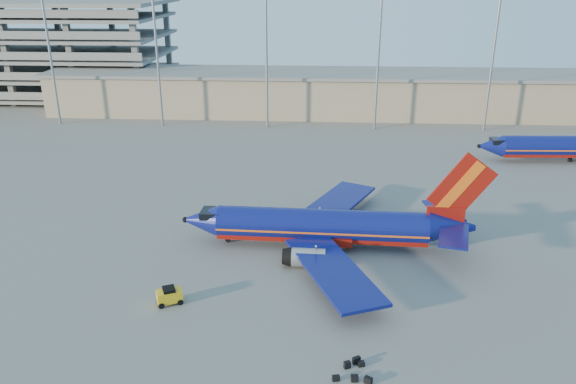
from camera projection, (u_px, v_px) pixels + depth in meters
name	position (u px, v px, depth m)	size (l,w,h in m)	color
ground	(273.00, 232.00, 62.52)	(220.00, 220.00, 0.00)	slate
terminal_building	(346.00, 93.00, 114.36)	(122.00, 16.00, 8.50)	gray
parking_garage	(35.00, 44.00, 130.67)	(62.00, 32.00, 21.40)	slate
light_mast_row	(323.00, 31.00, 98.68)	(101.60, 1.60, 28.65)	gray
aircraft_main	(329.00, 226.00, 58.43)	(31.85, 30.64, 10.79)	navy
baggage_tug	(169.00, 295.00, 48.69)	(2.50, 2.07, 1.55)	yellow
luggage_pile	(355.00, 371.00, 40.28)	(2.87, 2.71, 0.54)	black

